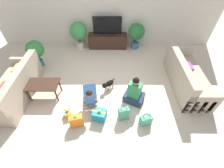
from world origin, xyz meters
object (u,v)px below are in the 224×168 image
at_px(gift_box_c, 76,121).
at_px(gift_bag_b, 124,113).
at_px(gift_box_a, 100,115).
at_px(gift_bag_a, 146,120).
at_px(sofa_left, 15,88).
at_px(person_kneeling, 90,94).
at_px(gift_box_b, 68,114).
at_px(coffee_table, 43,85).
at_px(sofa_right, 186,77).
at_px(potted_plant_back_left, 78,32).
at_px(potted_plant_corner_left, 35,50).
at_px(dog, 108,84).
at_px(potted_plant_back_right, 136,33).
at_px(tv_console, 108,41).
at_px(person_sitting, 134,93).
at_px(tv, 107,27).

bearing_deg(gift_box_c, gift_bag_b, 10.09).
distance_m(gift_box_a, gift_bag_a, 1.13).
relative_size(sofa_left, gift_box_a, 5.59).
height_order(person_kneeling, gift_box_b, person_kneeling).
relative_size(sofa_left, coffee_table, 2.40).
relative_size(sofa_right, potted_plant_back_left, 2.00).
distance_m(potted_plant_back_left, gift_bag_b, 3.66).
relative_size(sofa_right, potted_plant_corner_left, 2.23).
height_order(person_kneeling, gift_box_c, person_kneeling).
bearing_deg(potted_plant_corner_left, dog, -25.20).
height_order(sofa_right, potted_plant_back_right, potted_plant_back_right).
relative_size(potted_plant_back_right, person_kneeling, 1.29).
xyz_separation_m(potted_plant_back_left, gift_box_b, (0.16, -3.21, -0.59)).
distance_m(tv_console, person_sitting, 2.88).
bearing_deg(gift_box_b, potted_plant_back_right, 57.79).
distance_m(sofa_left, person_sitting, 3.27).
distance_m(potted_plant_back_left, gift_bag_a, 4.05).
distance_m(potted_plant_back_right, person_sitting, 2.75).
bearing_deg(gift_box_a, potted_plant_back_left, 106.57).
distance_m(sofa_left, gift_box_a, 2.49).
relative_size(person_kneeling, gift_box_c, 1.91).
height_order(person_sitting, gift_bag_b, person_sitting).
distance_m(tv_console, potted_plant_corner_left, 2.64).
relative_size(sofa_right, coffee_table, 2.40).
bearing_deg(gift_box_b, gift_box_c, -42.93).
xyz_separation_m(coffee_table, gift_bag_a, (2.70, -0.90, -0.26)).
relative_size(gift_box_b, gift_box_c, 0.59).
distance_m(person_kneeling, dog, 0.67).
bearing_deg(gift_bag_a, potted_plant_corner_left, 145.59).
distance_m(coffee_table, gift_bag_b, 2.30).
bearing_deg(gift_box_a, tv_console, 88.02).
bearing_deg(coffee_table, tv_console, 56.69).
bearing_deg(potted_plant_back_left, tv, 2.62).
bearing_deg(person_sitting, gift_box_b, 42.22).
bearing_deg(gift_box_c, person_kneeling, 69.54).
height_order(potted_plant_back_left, gift_bag_b, potted_plant_back_left).
xyz_separation_m(gift_box_a, gift_bag_a, (1.12, -0.14, 0.00)).
bearing_deg(gift_bag_a, gift_box_c, -178.33).
bearing_deg(gift_bag_a, potted_plant_back_right, 88.59).
bearing_deg(sofa_left, person_sitting, 86.71).
bearing_deg(gift_box_c, tv_console, 79.48).
bearing_deg(tv_console, sofa_left, -133.89).
relative_size(sofa_right, person_sitting, 2.32).
height_order(coffee_table, potted_plant_back_right, potted_plant_back_right).
xyz_separation_m(tv_console, potted_plant_back_right, (1.09, -0.05, 0.37)).
distance_m(sofa_right, tv_console, 3.19).
height_order(potted_plant_corner_left, gift_box_b, potted_plant_corner_left).
relative_size(coffee_table, person_kneeling, 1.11).
distance_m(dog, gift_bag_b, 1.08).
bearing_deg(coffee_table, potted_plant_back_left, 76.60).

